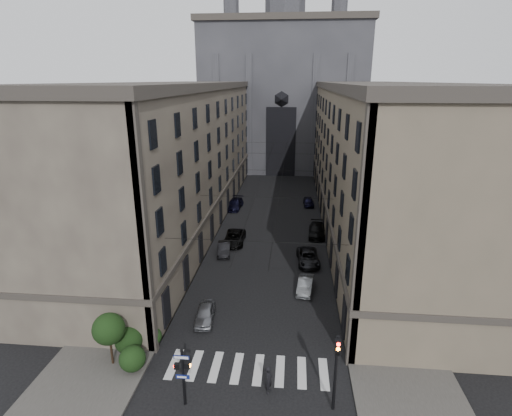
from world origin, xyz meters
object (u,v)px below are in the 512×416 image
(pedestrian_signal_left, at_px, (183,373))
(car_left_midfar, at_px, (234,238))
(car_right_far, at_px, (308,202))
(traffic_light_right, at_px, (336,365))
(car_left_midnear, at_px, (224,249))
(gothic_tower, at_px, (284,86))
(car_right_near, at_px, (305,285))
(car_right_midnear, at_px, (308,257))
(car_left_far, at_px, (235,204))
(pedestrian, at_px, (269,380))
(car_left_near, at_px, (205,314))
(car_right_midfar, at_px, (317,230))

(pedestrian_signal_left, height_order, car_left_midfar, pedestrian_signal_left)
(car_right_far, bearing_deg, traffic_light_right, -92.48)
(car_left_midnear, xyz_separation_m, car_right_far, (10.22, 19.62, 0.00))
(gothic_tower, relative_size, traffic_light_right, 11.15)
(car_left_midfar, bearing_deg, car_left_midnear, -103.23)
(car_right_near, distance_m, car_right_midnear, 6.14)
(car_right_midnear, bearing_deg, car_left_far, 116.43)
(car_left_far, height_order, car_right_midnear, car_left_far)
(car_left_midnear, relative_size, car_left_far, 0.78)
(car_left_midnear, xyz_separation_m, car_right_near, (9.13, -7.64, -0.01))
(car_right_near, relative_size, pedestrian, 2.03)
(pedestrian_signal_left, bearing_deg, gothic_tower, 87.26)
(pedestrian, bearing_deg, gothic_tower, 16.98)
(gothic_tower, relative_size, pedestrian, 30.38)
(gothic_tower, height_order, traffic_light_right, gothic_tower)
(gothic_tower, xyz_separation_m, pedestrian_signal_left, (-3.51, -73.46, -15.48))
(car_right_midnear, bearing_deg, car_right_far, 84.30)
(pedestrian_signal_left, height_order, car_right_far, pedestrian_signal_left)
(pedestrian_signal_left, xyz_separation_m, car_right_far, (8.81, 41.98, -1.66))
(gothic_tower, relative_size, pedestrian_signal_left, 14.50)
(traffic_light_right, xyz_separation_m, car_left_midnear, (-10.53, 21.94, -2.63))
(car_right_far, bearing_deg, car_left_near, -108.95)
(gothic_tower, bearing_deg, car_right_near, -85.91)
(gothic_tower, distance_m, car_left_far, 38.63)
(traffic_light_right, xyz_separation_m, car_left_near, (-9.80, 8.57, -2.64))
(pedestrian_signal_left, height_order, car_right_midnear, pedestrian_signal_left)
(car_left_midnear, height_order, car_left_far, car_left_far)
(car_left_midfar, bearing_deg, car_left_far, 97.71)
(gothic_tower, distance_m, car_right_midnear, 55.52)
(car_left_near, bearing_deg, car_left_midfar, 84.89)
(car_left_midnear, bearing_deg, car_right_far, 54.50)
(car_left_midfar, height_order, car_right_near, car_left_midfar)
(car_right_near, height_order, car_right_midfar, car_right_midfar)
(car_left_midnear, height_order, car_right_midnear, car_right_midnear)
(car_left_near, distance_m, car_left_midnear, 13.39)
(car_left_near, relative_size, pedestrian, 2.00)
(car_right_midnear, bearing_deg, pedestrian_signal_left, -115.28)
(car_right_midfar, xyz_separation_m, car_right_far, (-0.69, 12.93, -0.07))
(traffic_light_right, xyz_separation_m, pedestrian, (-3.99, 1.08, -2.33))
(pedestrian_signal_left, xyz_separation_m, car_left_midnear, (-1.42, 22.36, -1.67))
(gothic_tower, distance_m, car_left_midfar, 50.98)
(pedestrian_signal_left, relative_size, pedestrian, 2.10)
(car_left_midnear, distance_m, car_right_far, 22.13)
(pedestrian, bearing_deg, car_right_near, 4.60)
(car_right_midnear, distance_m, car_right_far, 21.15)
(car_left_near, height_order, pedestrian, pedestrian)
(pedestrian_signal_left, bearing_deg, car_right_midnear, 68.64)
(car_left_far, xyz_separation_m, car_right_midnear, (10.84, -18.51, -0.05))
(car_left_near, relative_size, car_right_midfar, 0.76)
(car_left_midfar, xyz_separation_m, car_right_midnear, (8.84, -4.77, -0.03))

